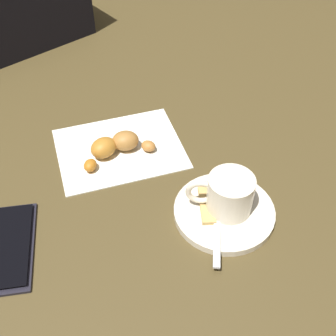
{
  "coord_description": "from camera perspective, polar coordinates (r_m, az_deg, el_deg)",
  "views": [
    {
      "loc": [
        -0.4,
        0.21,
        0.48
      ],
      "look_at": [
        -0.01,
        -0.01,
        0.02
      ],
      "focal_mm": 47.33,
      "sensor_mm": 36.0,
      "label": 1
    }
  ],
  "objects": [
    {
      "name": "ground_plane",
      "position": [
        0.66,
        -1.34,
        -1.62
      ],
      "size": [
        1.8,
        1.8,
        0.0
      ],
      "primitive_type": "plane",
      "color": "#483A1E"
    },
    {
      "name": "saucer",
      "position": [
        0.62,
        7.23,
        -5.63
      ],
      "size": [
        0.14,
        0.14,
        0.01
      ],
      "primitive_type": "cylinder",
      "color": "beige",
      "rests_on": "ground"
    },
    {
      "name": "espresso_cup",
      "position": [
        0.6,
        7.81,
        -3.32
      ],
      "size": [
        0.07,
        0.08,
        0.06
      ],
      "color": "beige",
      "rests_on": "saucer"
    },
    {
      "name": "teaspoon",
      "position": [
        0.61,
        6.35,
        -5.29
      ],
      "size": [
        0.12,
        0.09,
        0.01
      ],
      "color": "silver",
      "rests_on": "saucer"
    },
    {
      "name": "sugar_packet",
      "position": [
        0.61,
        5.01,
        -4.73
      ],
      "size": [
        0.07,
        0.05,
        0.01
      ],
      "primitive_type": "cube",
      "rotation": [
        0.0,
        0.0,
        8.97
      ],
      "color": "tan",
      "rests_on": "saucer"
    },
    {
      "name": "napkin",
      "position": [
        0.71,
        -6.25,
        2.55
      ],
      "size": [
        0.19,
        0.22,
        0.0
      ],
      "primitive_type": "cube",
      "rotation": [
        0.0,
        0.0,
        -0.19
      ],
      "color": "white",
      "rests_on": "ground"
    },
    {
      "name": "croissant",
      "position": [
        0.69,
        -6.8,
        2.87
      ],
      "size": [
        0.06,
        0.13,
        0.03
      ],
      "color": "#AE7033",
      "rests_on": "napkin"
    },
    {
      "name": "cell_phone",
      "position": [
        0.62,
        -20.01,
        -9.49
      ],
      "size": [
        0.15,
        0.11,
        0.01
      ],
      "color": "black",
      "rests_on": "ground"
    },
    {
      "name": "laptop_bag",
      "position": [
        0.99,
        -18.97,
        19.29
      ],
      "size": [
        0.17,
        0.3,
        0.17
      ],
      "primitive_type": "cube",
      "rotation": [
        0.0,
        0.0,
        1.77
      ],
      "color": "black",
      "rests_on": "ground"
    }
  ]
}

